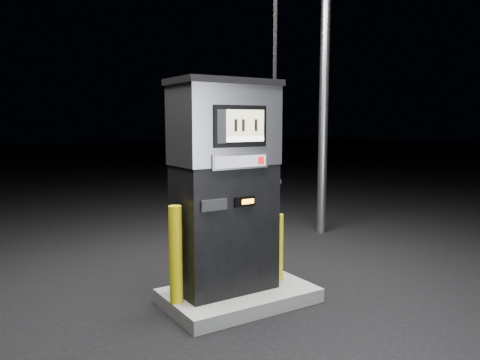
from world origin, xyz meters
TOP-DOWN VIEW (x-y plane):
  - ground at (0.00, 0.00)m, footprint 80.00×80.00m
  - pump_island at (0.00, 0.00)m, footprint 1.60×1.00m
  - fuel_dispenser at (-0.11, 0.10)m, footprint 1.24×0.68m
  - bollard_left at (-0.74, 0.01)m, footprint 0.17×0.17m
  - bollard_right at (0.55, 0.01)m, footprint 0.13×0.13m

SIDE VIEW (x-z plane):
  - ground at x=0.00m, z-range 0.00..0.00m
  - pump_island at x=0.00m, z-range 0.00..0.15m
  - bollard_right at x=0.55m, z-range 0.15..0.92m
  - bollard_left at x=-0.74m, z-range 0.15..1.15m
  - fuel_dispenser at x=-0.11m, z-range -1.04..3.66m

